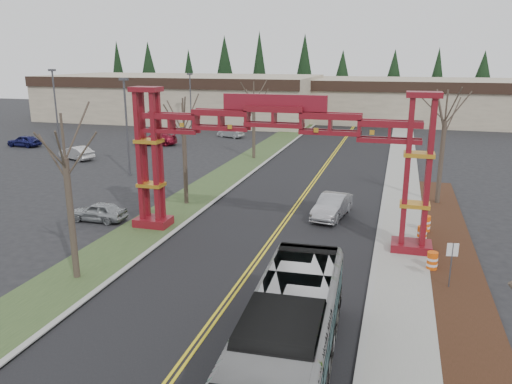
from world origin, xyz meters
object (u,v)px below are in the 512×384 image
(bare_tree_right_far, at_px, (445,121))
(barrel_south, at_px, (432,262))
(light_pole_mid, at_px, (55,103))
(barrel_north, at_px, (425,224))
(retail_building_east, at_px, (420,100))
(light_pole_near, at_px, (126,120))
(light_pole_far, at_px, (191,99))
(retail_building_west, at_px, (183,97))
(transit_bus, at_px, (287,345))
(silver_sedan, at_px, (332,206))
(parked_car_mid_b, at_px, (24,141))
(street_sign, at_px, (452,256))
(bare_tree_median_far, at_px, (254,104))
(parked_car_mid_a, at_px, (156,139))
(bare_tree_median_mid, at_px, (184,128))
(parked_car_near_a, at_px, (98,212))
(bare_tree_median_near, at_px, (65,160))
(parked_car_far_a, at_px, (231,133))
(gateway_arch, at_px, (274,141))
(parked_car_near_b, at_px, (77,153))
(barrel_mid, at_px, (422,235))

(bare_tree_right_far, height_order, barrel_south, bare_tree_right_far)
(light_pole_mid, distance_m, barrel_north, 46.07)
(retail_building_east, relative_size, light_pole_near, 4.29)
(light_pole_near, bearing_deg, light_pole_far, 100.84)
(retail_building_west, distance_m, retail_building_east, 40.79)
(transit_bus, xyz_separation_m, barrel_south, (5.10, 11.29, -1.13))
(silver_sedan, xyz_separation_m, parked_car_mid_b, (-39.87, 17.38, -0.08))
(street_sign, bearing_deg, bare_tree_median_far, 122.67)
(parked_car_mid_a, distance_m, light_pole_far, 11.57)
(retail_building_east, distance_m, transit_bus, 75.87)
(retail_building_east, height_order, bare_tree_median_mid, bare_tree_median_mid)
(parked_car_near_a, xyz_separation_m, bare_tree_right_far, (22.04, 10.52, 5.50))
(bare_tree_median_near, distance_m, street_sign, 18.59)
(parked_car_far_a, relative_size, barrel_south, 3.70)
(retail_building_west, relative_size, parked_car_mid_b, 11.00)
(parked_car_mid_a, bearing_deg, parked_car_mid_b, -81.83)
(retail_building_west, xyz_separation_m, parked_car_far_a, (14.90, -17.67, -3.13))
(gateway_arch, relative_size, parked_car_near_a, 4.75)
(retail_building_east, distance_m, barrel_south, 64.38)
(gateway_arch, height_order, transit_bus, gateway_arch)
(parked_car_far_a, bearing_deg, light_pole_near, 16.12)
(bare_tree_median_mid, bearing_deg, retail_building_east, 72.38)
(parked_car_far_a, distance_m, barrel_north, 40.56)
(parked_car_near_b, xyz_separation_m, light_pole_near, (9.16, -4.94, 4.39))
(barrel_south, bearing_deg, bare_tree_median_near, -161.18)
(silver_sedan, bearing_deg, light_pole_far, 135.42)
(parked_car_mid_a, xyz_separation_m, parked_car_far_a, (6.95, 8.37, -0.13))
(retail_building_east, bearing_deg, barrel_north, -91.10)
(parked_car_near_b, xyz_separation_m, barrel_south, (35.03, -19.82, -0.21))
(bare_tree_median_mid, distance_m, street_sign, 20.51)
(retail_building_west, xyz_separation_m, light_pole_mid, (-2.51, -30.74, 1.59))
(retail_building_west, relative_size, bare_tree_median_near, 5.63)
(bare_tree_median_near, bearing_deg, parked_car_near_a, 116.37)
(parked_car_mid_a, relative_size, barrel_south, 5.10)
(parked_car_mid_b, bearing_deg, transit_bus, 50.49)
(bare_tree_median_near, relative_size, barrel_mid, 7.80)
(retail_building_west, xyz_separation_m, retail_building_east, (40.00, 8.00, -0.25))
(street_sign, bearing_deg, parked_car_mid_b, 150.09)
(retail_building_east, xyz_separation_m, bare_tree_right_far, (0.00, -51.43, 2.65))
(silver_sedan, distance_m, light_pole_near, 21.52)
(retail_building_east, relative_size, parked_car_near_a, 9.91)
(street_sign, xyz_separation_m, barrel_south, (-0.68, 1.98, -1.15))
(transit_bus, relative_size, bare_tree_median_mid, 1.51)
(parked_car_far_a, bearing_deg, light_pole_far, -89.50)
(bare_tree_median_far, distance_m, light_pole_mid, 24.52)
(bare_tree_median_far, xyz_separation_m, bare_tree_right_far, (18.00, -12.70, 0.29))
(bare_tree_right_far, xyz_separation_m, barrel_north, (-1.12, -6.96, -5.60))
(bare_tree_right_far, xyz_separation_m, light_pole_near, (-26.87, 2.00, -1.04))
(bare_tree_median_far, bearing_deg, street_sign, -57.33)
(parked_car_near_b, bearing_deg, retail_building_east, 161.75)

